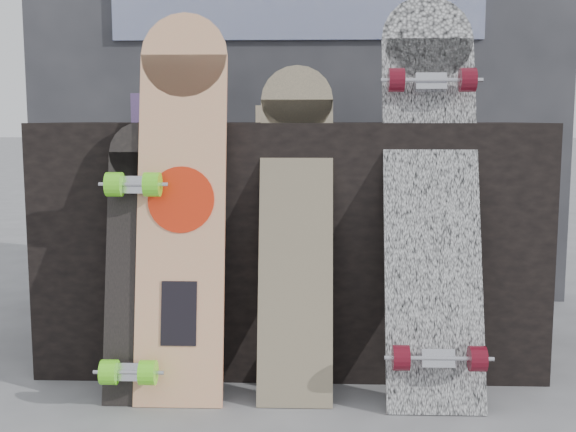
{
  "coord_description": "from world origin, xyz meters",
  "views": [
    {
      "loc": [
        0.07,
        -1.94,
        0.81
      ],
      "look_at": [
        -0.0,
        0.2,
        0.52
      ],
      "focal_mm": 45.0,
      "sensor_mm": 36.0,
      "label": 1
    }
  ],
  "objects_px": {
    "vendor_table": "(292,240)",
    "longboard_cascadia": "(431,186)",
    "longboard_geisha": "(182,194)",
    "longboard_celtic": "(296,220)",
    "skateboard_dark": "(135,261)"
  },
  "relations": [
    {
      "from": "vendor_table",
      "to": "longboard_geisha",
      "type": "distance_m",
      "value": 0.52
    },
    {
      "from": "vendor_table",
      "to": "skateboard_dark",
      "type": "distance_m",
      "value": 0.61
    },
    {
      "from": "longboard_cascadia",
      "to": "skateboard_dark",
      "type": "relative_size",
      "value": 1.48
    },
    {
      "from": "longboard_geisha",
      "to": "longboard_celtic",
      "type": "distance_m",
      "value": 0.34
    },
    {
      "from": "longboard_celtic",
      "to": "skateboard_dark",
      "type": "distance_m",
      "value": 0.48
    },
    {
      "from": "longboard_geisha",
      "to": "longboard_celtic",
      "type": "xyz_separation_m",
      "value": [
        0.33,
        0.03,
        -0.08
      ]
    },
    {
      "from": "vendor_table",
      "to": "skateboard_dark",
      "type": "relative_size",
      "value": 1.99
    },
    {
      "from": "longboard_geisha",
      "to": "skateboard_dark",
      "type": "bearing_deg",
      "value": -158.23
    },
    {
      "from": "vendor_table",
      "to": "skateboard_dark",
      "type": "bearing_deg",
      "value": -136.0
    },
    {
      "from": "vendor_table",
      "to": "longboard_geisha",
      "type": "relative_size",
      "value": 1.42
    },
    {
      "from": "longboard_cascadia",
      "to": "vendor_table",
      "type": "bearing_deg",
      "value": 141.41
    },
    {
      "from": "longboard_geisha",
      "to": "longboard_cascadia",
      "type": "height_order",
      "value": "longboard_cascadia"
    },
    {
      "from": "skateboard_dark",
      "to": "vendor_table",
      "type": "bearing_deg",
      "value": 44.0
    },
    {
      "from": "skateboard_dark",
      "to": "longboard_cascadia",
      "type": "bearing_deg",
      "value": 5.93
    },
    {
      "from": "vendor_table",
      "to": "longboard_cascadia",
      "type": "height_order",
      "value": "longboard_cascadia"
    }
  ]
}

